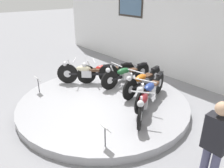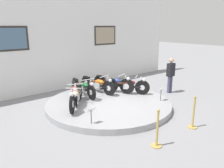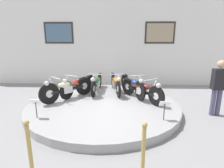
{
  "view_description": "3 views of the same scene",
  "coord_description": "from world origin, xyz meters",
  "px_view_note": "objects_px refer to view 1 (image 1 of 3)",
  "views": [
    {
      "loc": [
        4.39,
        -3.35,
        3.09
      ],
      "look_at": [
        0.25,
        0.1,
        0.73
      ],
      "focal_mm": 35.0,
      "sensor_mm": 36.0,
      "label": 1
    },
    {
      "loc": [
        -4.92,
        -6.21,
        3.01
      ],
      "look_at": [
        0.24,
        0.08,
        0.84
      ],
      "focal_mm": 35.0,
      "sensor_mm": 36.0,
      "label": 2
    },
    {
      "loc": [
        0.47,
        -5.3,
        2.13
      ],
      "look_at": [
        0.26,
        0.25,
        0.76
      ],
      "focal_mm": 28.0,
      "sensor_mm": 36.0,
      "label": 3
    }
  ],
  "objects_px": {
    "motorcycle_orange": "(143,80)",
    "motorcycle_blue": "(150,90)",
    "motorcycle_green": "(126,74)",
    "info_placard_front_left": "(38,81)",
    "info_placard_front_centre": "(105,131)",
    "motorcycle_cream": "(87,72)",
    "motorcycle_maroon": "(144,100)",
    "visitor_standing": "(215,143)",
    "motorcycle_red": "(106,71)"
  },
  "relations": [
    {
      "from": "motorcycle_orange",
      "to": "motorcycle_blue",
      "type": "relative_size",
      "value": 1.02
    },
    {
      "from": "motorcycle_orange",
      "to": "motorcycle_green",
      "type": "bearing_deg",
      "value": -179.88
    },
    {
      "from": "info_placard_front_left",
      "to": "info_placard_front_centre",
      "type": "distance_m",
      "value": 3.23
    },
    {
      "from": "motorcycle_cream",
      "to": "motorcycle_green",
      "type": "bearing_deg",
      "value": 45.62
    },
    {
      "from": "info_placard_front_left",
      "to": "motorcycle_maroon",
      "type": "bearing_deg",
      "value": 27.5
    },
    {
      "from": "motorcycle_green",
      "to": "motorcycle_maroon",
      "type": "height_order",
      "value": "motorcycle_maroon"
    },
    {
      "from": "visitor_standing",
      "to": "motorcycle_orange",
      "type": "bearing_deg",
      "value": 151.87
    },
    {
      "from": "motorcycle_green",
      "to": "motorcycle_orange",
      "type": "bearing_deg",
      "value": 0.12
    },
    {
      "from": "motorcycle_red",
      "to": "motorcycle_orange",
      "type": "bearing_deg",
      "value": 14.28
    },
    {
      "from": "motorcycle_cream",
      "to": "motorcycle_maroon",
      "type": "relative_size",
      "value": 0.95
    },
    {
      "from": "motorcycle_red",
      "to": "motorcycle_green",
      "type": "xyz_separation_m",
      "value": [
        0.61,
        0.34,
        -0.0
      ]
    },
    {
      "from": "motorcycle_cream",
      "to": "motorcycle_green",
      "type": "distance_m",
      "value": 1.27
    },
    {
      "from": "motorcycle_cream",
      "to": "info_placard_front_centre",
      "type": "height_order",
      "value": "motorcycle_cream"
    },
    {
      "from": "motorcycle_orange",
      "to": "info_placard_front_left",
      "type": "height_order",
      "value": "motorcycle_orange"
    },
    {
      "from": "info_placard_front_centre",
      "to": "motorcycle_green",
      "type": "bearing_deg",
      "value": 129.52
    },
    {
      "from": "motorcycle_red",
      "to": "visitor_standing",
      "type": "xyz_separation_m",
      "value": [
        4.29,
        -1.23,
        0.33
      ]
    },
    {
      "from": "motorcycle_orange",
      "to": "info_placard_front_centre",
      "type": "bearing_deg",
      "value": -62.56
    },
    {
      "from": "info_placard_front_left",
      "to": "motorcycle_green",
      "type": "bearing_deg",
      "value": 62.46
    },
    {
      "from": "visitor_standing",
      "to": "info_placard_front_left",
      "type": "bearing_deg",
      "value": -170.47
    },
    {
      "from": "motorcycle_green",
      "to": "visitor_standing",
      "type": "distance_m",
      "value": 4.02
    },
    {
      "from": "info_placard_front_left",
      "to": "info_placard_front_centre",
      "type": "relative_size",
      "value": 1.0
    },
    {
      "from": "motorcycle_green",
      "to": "visitor_standing",
      "type": "height_order",
      "value": "visitor_standing"
    },
    {
      "from": "motorcycle_green",
      "to": "info_placard_front_centre",
      "type": "distance_m",
      "value": 3.11
    },
    {
      "from": "motorcycle_green",
      "to": "motorcycle_maroon",
      "type": "bearing_deg",
      "value": -29.42
    },
    {
      "from": "motorcycle_red",
      "to": "info_placard_front_centre",
      "type": "relative_size",
      "value": 3.49
    },
    {
      "from": "motorcycle_maroon",
      "to": "motorcycle_orange",
      "type": "bearing_deg",
      "value": 133.99
    },
    {
      "from": "motorcycle_cream",
      "to": "motorcycle_maroon",
      "type": "bearing_deg",
      "value": -0.11
    },
    {
      "from": "motorcycle_blue",
      "to": "motorcycle_red",
      "type": "bearing_deg",
      "value": -179.97
    },
    {
      "from": "motorcycle_red",
      "to": "motorcycle_maroon",
      "type": "relative_size",
      "value": 1.1
    },
    {
      "from": "info_placard_front_left",
      "to": "visitor_standing",
      "type": "relative_size",
      "value": 0.32
    },
    {
      "from": "info_placard_front_left",
      "to": "visitor_standing",
      "type": "bearing_deg",
      "value": 9.53
    },
    {
      "from": "motorcycle_red",
      "to": "info_placard_front_centre",
      "type": "bearing_deg",
      "value": -38.44
    },
    {
      "from": "motorcycle_cream",
      "to": "motorcycle_red",
      "type": "bearing_deg",
      "value": 64.28
    },
    {
      "from": "motorcycle_cream",
      "to": "motorcycle_blue",
      "type": "bearing_deg",
      "value": 14.25
    },
    {
      "from": "motorcycle_red",
      "to": "motorcycle_green",
      "type": "height_order",
      "value": "motorcycle_red"
    },
    {
      "from": "motorcycle_blue",
      "to": "info_placard_front_left",
      "type": "distance_m",
      "value": 3.31
    },
    {
      "from": "motorcycle_red",
      "to": "info_placard_front_left",
      "type": "height_order",
      "value": "motorcycle_red"
    },
    {
      "from": "motorcycle_green",
      "to": "info_placard_front_left",
      "type": "height_order",
      "value": "motorcycle_green"
    },
    {
      "from": "motorcycle_red",
      "to": "motorcycle_orange",
      "type": "relative_size",
      "value": 0.91
    },
    {
      "from": "info_placard_front_left",
      "to": "motorcycle_blue",
      "type": "bearing_deg",
      "value": 38.51
    },
    {
      "from": "motorcycle_green",
      "to": "motorcycle_red",
      "type": "bearing_deg",
      "value": -150.93
    },
    {
      "from": "motorcycle_cream",
      "to": "motorcycle_red",
      "type": "xyz_separation_m",
      "value": [
        0.27,
        0.56,
        -0.02
      ]
    },
    {
      "from": "motorcycle_cream",
      "to": "motorcycle_green",
      "type": "xyz_separation_m",
      "value": [
        0.89,
        0.9,
        -0.02
      ]
    },
    {
      "from": "motorcycle_cream",
      "to": "info_placard_front_centre",
      "type": "relative_size",
      "value": 3.02
    },
    {
      "from": "motorcycle_cream",
      "to": "motorcycle_orange",
      "type": "height_order",
      "value": "motorcycle_cream"
    },
    {
      "from": "visitor_standing",
      "to": "motorcycle_blue",
      "type": "bearing_deg",
      "value": 152.24
    },
    {
      "from": "motorcycle_red",
      "to": "info_placard_front_left",
      "type": "distance_m",
      "value": 2.16
    },
    {
      "from": "motorcycle_cream",
      "to": "info_placard_front_left",
      "type": "xyz_separation_m",
      "value": [
        -0.37,
        -1.5,
        -0.03
      ]
    },
    {
      "from": "motorcycle_green",
      "to": "info_placard_front_centre",
      "type": "relative_size",
      "value": 3.83
    },
    {
      "from": "motorcycle_blue",
      "to": "motorcycle_maroon",
      "type": "bearing_deg",
      "value": -64.15
    }
  ]
}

